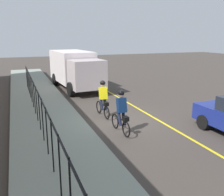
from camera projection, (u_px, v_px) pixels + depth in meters
name	position (u px, v px, depth m)	size (l,w,h in m)	color
ground_plane	(123.00, 120.00, 11.78)	(80.00, 80.00, 0.00)	#3E3732
lane_line_centre	(152.00, 116.00, 12.35)	(36.00, 0.12, 0.01)	yellow
sidewalk	(50.00, 128.00, 10.55)	(40.00, 3.20, 0.15)	gray
iron_fence	(36.00, 97.00, 11.02)	(16.49, 0.04, 1.60)	black
cyclist_lead	(121.00, 112.00, 10.04)	(1.71, 0.37, 1.83)	black
cyclist_follow	(103.00, 99.00, 12.14)	(1.71, 0.37, 1.83)	black
box_truck_background	(75.00, 68.00, 18.71)	(6.86, 2.93, 2.78)	white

